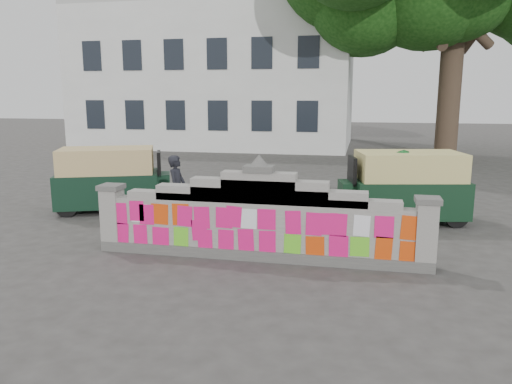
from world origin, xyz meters
TOP-DOWN VIEW (x-y plane):
  - ground at (0.00, 0.00)m, footprint 100.00×100.00m
  - parapet_wall at (-0.00, -0.01)m, footprint 6.48×0.44m
  - building at (-7.00, 21.98)m, footprint 16.00×10.00m
  - cyclist_bike at (-2.19, 1.45)m, footprint 1.71×0.61m
  - cyclist_rider at (-2.19, 1.45)m, footprint 0.37×0.56m
  - pedestrian at (2.80, 3.45)m, footprint 0.78×0.95m
  - rickshaw_left at (-4.73, 3.16)m, footprint 3.15×2.30m
  - rickshaw_right at (2.91, 3.57)m, footprint 3.21×1.98m

SIDE VIEW (x-z plane):
  - ground at x=0.00m, z-range 0.00..0.00m
  - cyclist_bike at x=-2.19m, z-range 0.00..0.90m
  - parapet_wall at x=0.00m, z-range -0.26..1.75m
  - cyclist_rider at x=-2.19m, z-range 0.00..1.52m
  - rickshaw_left at x=-4.73m, z-range 0.03..1.73m
  - pedestrian at x=2.80m, z-range 0.00..1.78m
  - rickshaw_right at x=2.91m, z-range 0.03..1.76m
  - building at x=-7.00m, z-range -0.44..8.46m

